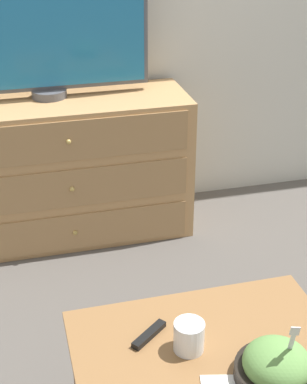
{
  "coord_description": "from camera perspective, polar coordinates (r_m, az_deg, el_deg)",
  "views": [
    {
      "loc": [
        -0.27,
        -2.95,
        1.65
      ],
      "look_at": [
        0.13,
        -1.4,
        0.8
      ],
      "focal_mm": 55.0,
      "sensor_mm": 36.0,
      "label": 1
    }
  ],
  "objects": [
    {
      "name": "ground_plane",
      "position": [
        3.39,
        -8.06,
        -1.55
      ],
      "size": [
        12.0,
        12.0,
        0.0
      ],
      "primitive_type": "plane",
      "color": "#56514C"
    },
    {
      "name": "dresser",
      "position": [
        3.0,
        -8.46,
        2.18
      ],
      "size": [
        1.23,
        0.45,
        0.73
      ],
      "color": "tan",
      "rests_on": "ground_plane"
    },
    {
      "name": "tv",
      "position": [
        2.83,
        -10.67,
        16.05
      ],
      "size": [
        0.98,
        0.17,
        0.71
      ],
      "color": "#515156",
      "rests_on": "dresser"
    },
    {
      "name": "coffee_table",
      "position": [
        1.77,
        5.57,
        -17.21
      ],
      "size": [
        0.77,
        0.58,
        0.47
      ],
      "color": "olive",
      "rests_on": "ground_plane"
    },
    {
      "name": "takeout_bowl",
      "position": [
        1.65,
        11.84,
        -16.23
      ],
      "size": [
        0.22,
        0.22,
        0.21
      ],
      "color": "black",
      "rests_on": "coffee_table"
    },
    {
      "name": "drink_cup",
      "position": [
        1.7,
        3.45,
        -13.94
      ],
      "size": [
        0.09,
        0.09,
        0.09
      ],
      "color": "white",
      "rests_on": "coffee_table"
    },
    {
      "name": "remote_control",
      "position": [
        1.76,
        -0.43,
        -13.65
      ],
      "size": [
        0.12,
        0.1,
        0.02
      ],
      "color": "black",
      "rests_on": "coffee_table"
    }
  ]
}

